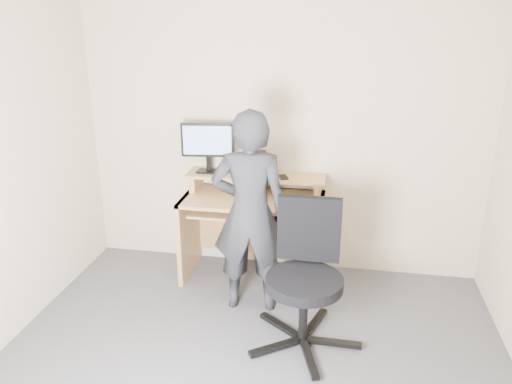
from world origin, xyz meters
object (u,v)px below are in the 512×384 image
(monitor, at_px, (208,143))
(person, at_px, (250,213))
(desk, at_px, (254,216))
(office_chair, at_px, (306,270))

(monitor, height_order, person, person)
(desk, relative_size, person, 0.75)
(desk, distance_m, monitor, 0.75)
(desk, distance_m, office_chair, 1.05)
(office_chair, xyz_separation_m, person, (-0.46, 0.36, 0.25))
(monitor, bearing_deg, desk, -15.97)
(desk, distance_m, person, 0.60)
(office_chair, distance_m, person, 0.64)
(office_chair, bearing_deg, monitor, 135.31)
(desk, bearing_deg, monitor, 171.79)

